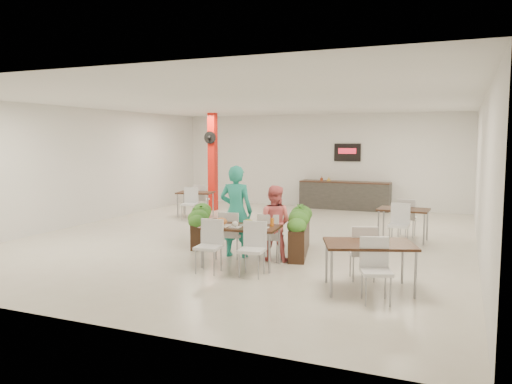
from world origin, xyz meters
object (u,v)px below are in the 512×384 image
diner_man (236,211)px  side_table_c (369,250)px  red_column (213,161)px  service_counter (345,195)px  side_table_b (403,214)px  planter_right (300,229)px  diner_woman (274,223)px  planter_left (200,222)px  side_table_a (195,196)px  main_table (240,232)px

diner_man → side_table_c: size_ratio=1.10×
red_column → side_table_c: red_column is taller
service_counter → side_table_b: bearing=-62.8°
service_counter → planter_right: service_counter is taller
diner_woman → side_table_b: diner_woman is taller
service_counter → diner_woman: (0.32, -7.60, 0.24)m
service_counter → diner_man: service_counter is taller
diner_man → side_table_c: 3.12m
planter_left → side_table_a: (-2.06, 3.44, 0.13)m
red_column → diner_woman: bearing=-53.0°
planter_right → diner_woman: bearing=-111.3°
planter_left → main_table: bearing=-41.7°
main_table → diner_man: (-0.39, 0.66, 0.28)m
diner_man → diner_woman: (0.80, 0.00, -0.18)m
red_column → service_counter: (4.00, 1.86, -1.15)m
diner_woman → main_table: bearing=52.5°
red_column → side_table_a: 1.78m
service_counter → planter_left: size_ratio=1.89×
diner_man → planter_right: (1.09, 0.74, -0.41)m
main_table → diner_man: diner_man is taller
service_counter → side_table_c: bearing=-75.0°
main_table → planter_left: size_ratio=1.09×
side_table_b → planter_right: bearing=-127.6°
red_column → diner_woman: (4.32, -5.73, -0.91)m
diner_woman → side_table_a: 5.98m
diner_woman → planter_left: diner_woman is taller
diner_woman → planter_left: bearing=-27.5°
planter_left → diner_man: bearing=-33.2°
planter_left → side_table_b: (4.20, 2.05, 0.14)m
planter_left → side_table_c: (4.14, -2.10, 0.15)m
service_counter → side_table_a: size_ratio=1.79×
side_table_c → service_counter: bearing=85.0°
diner_woman → planter_left: 2.28m
red_column → service_counter: red_column is taller
planter_right → planter_left: bearing=177.4°
side_table_a → side_table_c: 8.32m
diner_man → diner_woman: size_ratio=1.25×
service_counter → main_table: (-0.08, -8.25, 0.14)m
diner_woman → planter_left: (-2.10, 0.85, -0.25)m
red_column → diner_woman: size_ratio=2.19×
side_table_a → side_table_c: same height
diner_man → side_table_a: size_ratio=1.09×
red_column → planter_left: size_ratio=2.02×
planter_right → side_table_a: planter_right is taller
service_counter → diner_woman: bearing=-87.6°
side_table_b → diner_man: bearing=-132.6°
planter_left → planter_right: size_ratio=0.83×
side_table_a → main_table: bearing=-64.7°
diner_man → side_table_a: (-3.36, 4.29, -0.30)m
main_table → diner_man: bearing=120.8°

